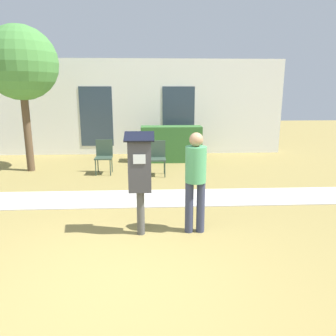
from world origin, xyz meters
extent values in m
plane|color=olive|center=(0.00, 0.00, 0.00)|extent=(40.00, 40.00, 0.00)
cube|color=beige|center=(0.00, 2.97, 0.01)|extent=(12.00, 1.10, 0.02)
cube|color=white|center=(0.00, 7.97, 1.60)|extent=(10.00, 0.24, 3.20)
cube|color=#2D3D4C|center=(-1.40, 7.84, 1.30)|extent=(1.10, 0.02, 2.00)
cube|color=#2D3D4C|center=(1.40, 7.84, 1.30)|extent=(1.10, 0.02, 2.00)
cylinder|color=#4C4C4C|center=(0.28, 1.28, 0.35)|extent=(0.12, 0.12, 0.70)
cube|color=#38383D|center=(0.28, 1.28, 1.10)|extent=(0.34, 0.22, 0.80)
cube|color=silver|center=(0.28, 1.16, 1.22)|extent=(0.18, 0.01, 0.14)
cube|color=black|center=(0.28, 1.28, 1.53)|extent=(0.44, 0.31, 0.12)
cylinder|color=#333851|center=(1.03, 1.32, 0.41)|extent=(0.13, 0.13, 0.82)
cylinder|color=#333851|center=(1.21, 1.32, 0.41)|extent=(0.13, 0.13, 0.82)
cylinder|color=#4C9E66|center=(1.12, 1.32, 1.09)|extent=(0.32, 0.32, 0.55)
sphere|color=tan|center=(1.12, 1.32, 1.48)|extent=(0.21, 0.21, 0.21)
cylinder|color=#334738|center=(-1.00, 4.89, 0.21)|extent=(0.03, 0.03, 0.42)
cylinder|color=#334738|center=(-0.62, 4.89, 0.21)|extent=(0.03, 0.03, 0.42)
cylinder|color=#334738|center=(-1.00, 5.27, 0.21)|extent=(0.03, 0.03, 0.42)
cylinder|color=#334738|center=(-0.62, 5.27, 0.21)|extent=(0.03, 0.03, 0.42)
cube|color=#334738|center=(-0.81, 5.08, 0.44)|extent=(0.44, 0.44, 0.04)
cube|color=#334738|center=(-0.81, 5.28, 0.68)|extent=(0.44, 0.04, 0.44)
cylinder|color=#334738|center=(0.41, 4.64, 0.21)|extent=(0.03, 0.03, 0.42)
cylinder|color=#334738|center=(0.79, 4.64, 0.21)|extent=(0.03, 0.03, 0.42)
cylinder|color=#334738|center=(0.41, 5.02, 0.21)|extent=(0.03, 0.03, 0.42)
cylinder|color=#334738|center=(0.79, 5.02, 0.21)|extent=(0.03, 0.03, 0.42)
cube|color=#334738|center=(0.60, 4.83, 0.44)|extent=(0.44, 0.44, 0.04)
cube|color=#334738|center=(0.60, 5.03, 0.68)|extent=(0.44, 0.04, 0.44)
cube|color=#33662D|center=(1.07, 6.58, 0.55)|extent=(1.86, 0.60, 1.10)
cylinder|color=brown|center=(-2.90, 5.56, 1.10)|extent=(0.20, 0.20, 2.20)
sphere|color=#47843D|center=(-2.90, 5.56, 2.87)|extent=(1.90, 1.90, 1.90)
camera|label=1|loc=(0.45, -3.47, 2.20)|focal=35.00mm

